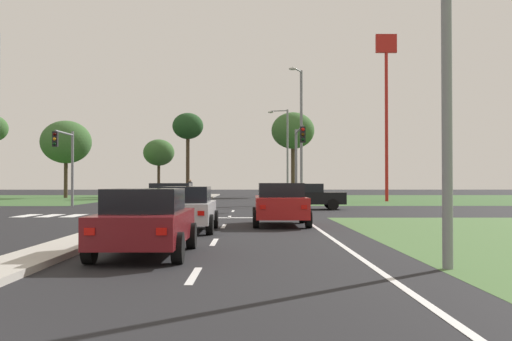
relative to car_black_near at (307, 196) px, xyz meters
The scene contains 36 objects.
ground_plane 8.15m from the car_black_near, 167.14° to the right, with size 200.00×200.00×0.00m, color black.
grass_verge_far_right 28.73m from the car_black_near, 52.21° to the left, with size 35.00×35.00×0.01m, color #385B2D.
median_island_near 22.27m from the car_black_near, 110.80° to the right, with size 1.20×22.00×0.14m, color #ADA89E.
median_island_far 24.52m from the car_black_near, 108.82° to the left, with size 1.20×36.00×0.14m, color gray.
lane_dash_near 26.63m from the car_black_near, 99.52° to the right, with size 0.14×2.00×0.01m, color silver.
lane_dash_second 20.74m from the car_black_near, 102.27° to the right, with size 0.14×2.00×0.01m, color silver.
lane_dash_third 14.94m from the car_black_near, 107.17° to the right, with size 0.14×2.00×0.01m, color silver.
lane_dash_fourth 9.39m from the car_black_near, 118.08° to the right, with size 0.14×2.00×0.01m, color silver.
lane_dash_fifth 5.01m from the car_black_near, 152.88° to the right, with size 0.14×2.00×0.01m, color silver.
edge_line_right 19.85m from the car_black_near, 93.05° to the right, with size 0.14×24.00×0.01m, color silver.
stop_bar_near 9.75m from the car_black_near, 114.99° to the right, with size 6.40×0.50×0.01m, color silver.
crosswalk_bar_near 15.95m from the car_black_near, 153.91° to the right, with size 0.70×2.80×0.01m, color silver.
crosswalk_bar_second 14.92m from the car_black_near, 151.96° to the right, with size 0.70×2.80×0.01m, color silver.
crosswalk_bar_third 13.92m from the car_black_near, 149.73° to the right, with size 0.70×2.80×0.01m, color silver.
crosswalk_bar_fourth 12.94m from the car_black_near, 147.16° to the right, with size 0.70×2.80×0.01m, color silver.
crosswalk_bar_fifth 11.99m from the car_black_near, 144.18° to the right, with size 0.70×2.80×0.01m, color silver.
crosswalk_bar_sixth 11.08m from the car_black_near, 140.69° to the right, with size 0.70×2.80×0.01m, color silver.
crosswalk_bar_seventh 10.22m from the car_black_near, 136.59° to the right, with size 0.70×2.80×0.01m, color silver.
car_black_near is the anchor object (origin of this frame).
car_red_second 13.97m from the car_black_near, 99.40° to the right, with size 2.09×4.32×1.60m.
car_beige_fourth 14.26m from the car_black_near, 135.93° to the left, with size 2.01×4.22×1.56m.
car_white_fifth 8.20m from the car_black_near, 163.90° to the right, with size 4.16×2.00×1.58m.
car_maroon_sixth 24.01m from the car_black_near, 103.86° to the right, with size 1.99×4.45×1.49m.
car_silver_seventh 17.46m from the car_black_near, 108.52° to the right, with size 1.94×4.36×1.49m.
car_teal_eighth 21.61m from the car_black_near, 117.89° to the left, with size 1.99×4.20×1.54m.
traffic_signal_far_right 3.92m from the car_black_near, 96.58° to the left, with size 0.32×5.66×5.24m.
traffic_signal_far_left 16.08m from the car_black_near, 168.02° to the left, with size 0.32×4.05×5.08m.
street_lamp_near 25.71m from the car_black_near, 89.64° to the right, with size 1.85×1.00×8.85m.
street_lamp_third 8.94m from the car_black_near, 88.24° to the left, with size 1.12×2.01×9.81m.
street_lamp_fourth 24.90m from the car_black_near, 89.68° to the left, with size 2.06×0.81×8.92m.
pedestrian_at_median 11.14m from the car_black_near, 134.63° to the left, with size 0.34×0.34×1.71m.
fastfood_pole_sign 19.93m from the car_black_near, 61.97° to the left, with size 1.80×0.40×14.35m.
treeline_second 35.79m from the car_black_near, 129.78° to the left, with size 5.25×5.25×8.06m.
treeline_third 35.83m from the car_black_near, 112.86° to the left, with size 3.52×3.52×6.50m.
treeline_fourth 30.11m from the car_black_near, 109.91° to the left, with size 3.24×3.24×8.93m.
treeline_fifth 32.21m from the car_black_near, 87.59° to the left, with size 4.80×4.80×9.45m.
Camera 1 is at (4.49, -5.22, 1.64)m, focal length 43.20 mm.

